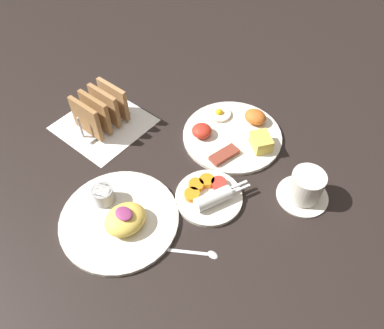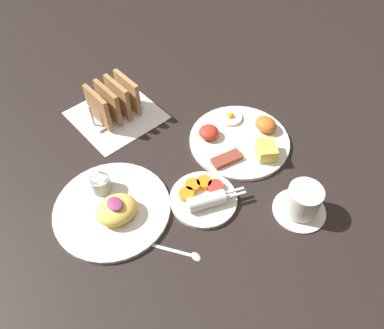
{
  "view_description": "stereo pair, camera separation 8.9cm",
  "coord_description": "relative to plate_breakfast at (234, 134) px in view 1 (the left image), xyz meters",
  "views": [
    {
      "loc": [
        0.44,
        -0.39,
        0.72
      ],
      "look_at": [
        0.08,
        0.05,
        0.03
      ],
      "focal_mm": 35.0,
      "sensor_mm": 36.0,
      "label": 1
    },
    {
      "loc": [
        0.5,
        -0.32,
        0.72
      ],
      "look_at": [
        0.08,
        0.05,
        0.03
      ],
      "focal_mm": 35.0,
      "sensor_mm": 36.0,
      "label": 2
    }
  ],
  "objects": [
    {
      "name": "napkin_flat",
      "position": [
        -0.3,
        -0.19,
        -0.01
      ],
      "size": [
        0.22,
        0.22,
        0.0
      ],
      "color": "white",
      "rests_on": "ground_plane"
    },
    {
      "name": "ground_plane",
      "position": [
        -0.09,
        -0.22,
        -0.01
      ],
      "size": [
        3.0,
        3.0,
        0.0
      ],
      "primitive_type": "plane",
      "color": "black"
    },
    {
      "name": "plate_breakfast",
      "position": [
        0.0,
        0.0,
        0.0
      ],
      "size": [
        0.26,
        0.26,
        0.05
      ],
      "color": "silver",
      "rests_on": "ground_plane"
    },
    {
      "name": "plate_condiments",
      "position": [
        0.07,
        -0.2,
        0.0
      ],
      "size": [
        0.16,
        0.16,
        0.04
      ],
      "color": "silver",
      "rests_on": "ground_plane"
    },
    {
      "name": "coffee_cup",
      "position": [
        0.24,
        -0.06,
        0.02
      ],
      "size": [
        0.12,
        0.12,
        0.08
      ],
      "color": "silver",
      "rests_on": "ground_plane"
    },
    {
      "name": "plate_foreground",
      "position": [
        -0.05,
        -0.37,
        0.0
      ],
      "size": [
        0.26,
        0.26,
        0.06
      ],
      "color": "silver",
      "rests_on": "ground_plane"
    },
    {
      "name": "toast_rack",
      "position": [
        -0.3,
        -0.19,
        0.04
      ],
      "size": [
        0.1,
        0.15,
        0.1
      ],
      "color": "#B7B7BC",
      "rests_on": "ground_plane"
    },
    {
      "name": "teaspoon",
      "position": [
        0.14,
        -0.32,
        -0.01
      ],
      "size": [
        0.12,
        0.08,
        0.01
      ],
      "color": "silver",
      "rests_on": "ground_plane"
    }
  ]
}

